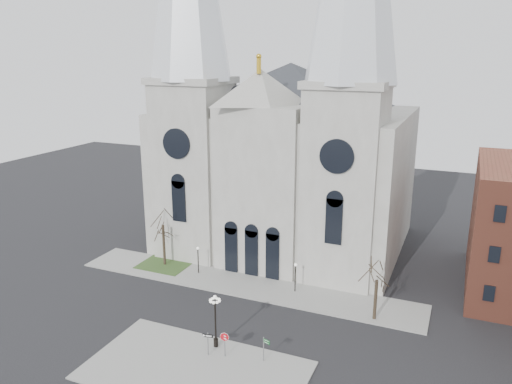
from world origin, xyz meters
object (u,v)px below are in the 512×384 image
at_px(stop_sign, 225,339).
at_px(globe_lamp, 215,315).
at_px(one_way_sign, 208,340).
at_px(street_name_sign, 264,347).

xyz_separation_m(stop_sign, globe_lamp, (-1.41, 1.03, 1.48)).
relative_size(stop_sign, globe_lamp, 0.46).
distance_m(one_way_sign, street_name_sign, 4.88).
height_order(globe_lamp, one_way_sign, globe_lamp).
bearing_deg(stop_sign, street_name_sign, 24.47).
distance_m(stop_sign, one_way_sign, 1.47).
bearing_deg(stop_sign, one_way_sign, -150.36).
height_order(stop_sign, street_name_sign, stop_sign).
distance_m(stop_sign, street_name_sign, 3.44).
bearing_deg(stop_sign, globe_lamp, 157.47).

